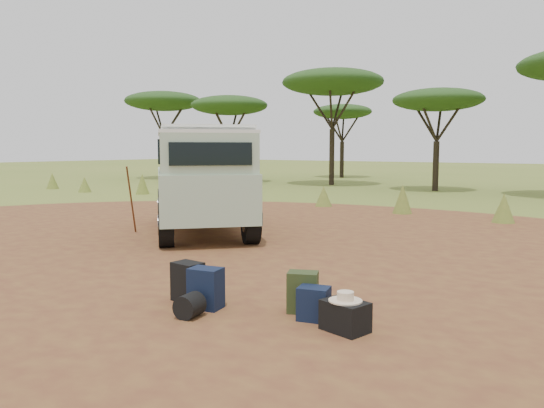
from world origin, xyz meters
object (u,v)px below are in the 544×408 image
Objects in this scene: walking_staff at (131,200)px; backpack_navy at (206,288)px; safari_vehicle at (202,183)px; backpack_black at (188,282)px; duffel_navy at (314,304)px; hard_case at (345,316)px; backpack_olive at (303,292)px.

walking_staff reaches higher than backpack_navy.
safari_vehicle is 5.79m from backpack_black.
walking_staff reaches higher than duffel_navy.
hard_case is at bearing -55.50° from walking_staff.
backpack_navy reaches higher than duffel_navy.
backpack_olive is at bearing 6.09° from safari_vehicle.
backpack_olive is (6.45, -2.83, -0.55)m from walking_staff.
walking_staff is at bearing 169.71° from hard_case.
backpack_olive is 0.33m from duffel_navy.
walking_staff is 6.37m from backpack_navy.
duffel_navy is (1.76, 0.26, -0.06)m from backpack_black.
walking_staff is 4.18× the size of duffel_navy.
safari_vehicle is 7.35m from hard_case.
duffel_navy is at bearing 12.23° from backpack_black.
safari_vehicle reaches higher than duffel_navy.
walking_staff reaches higher than backpack_black.
backpack_black is 1.56m from backpack_olive.
backpack_black is at bearing -65.37° from walking_staff.
backpack_navy is at bearing -64.12° from walking_staff.
walking_staff is at bearing -96.44° from safari_vehicle.
backpack_black is at bearing -6.63° from safari_vehicle.
safari_vehicle reaches higher than backpack_navy.
backpack_olive is at bearing 130.87° from duffel_navy.
duffel_navy is 0.83× the size of hard_case.
backpack_navy is at bearing -159.08° from hard_case.
duffel_navy is at bearing 178.03° from hard_case.
walking_staff is at bearing 150.27° from backpack_black.
backpack_navy is 1.40m from duffel_navy.
duffel_navy is (6.72, -3.02, -0.60)m from walking_staff.
safari_vehicle is 3.01× the size of walking_staff.
backpack_olive is (5.20, -3.91, -0.94)m from safari_vehicle.
safari_vehicle is 9.71× the size of backpack_black.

